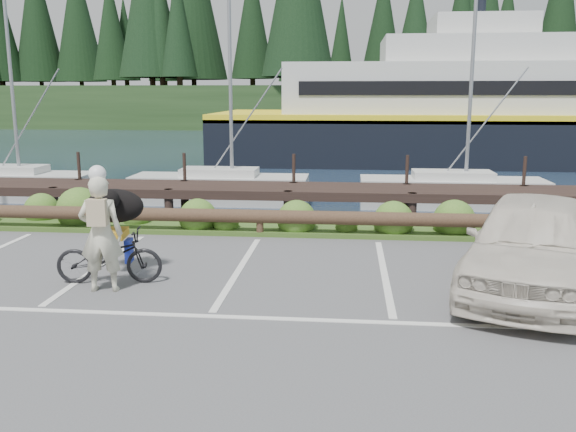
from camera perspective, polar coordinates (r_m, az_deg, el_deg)
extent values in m
plane|color=#4D4D4F|center=(9.26, -6.75, -8.44)|extent=(72.00, 72.00, 0.00)
plane|color=#18273B|center=(56.69, 3.70, 7.04)|extent=(160.00, 160.00, 0.00)
cube|color=#3D5B21|center=(14.27, -2.24, -1.06)|extent=(34.00, 1.60, 0.10)
imported|color=black|center=(10.61, -16.39, -3.64)|extent=(1.82, 0.84, 0.92)
imported|color=beige|center=(10.12, -17.09, -1.61)|extent=(0.74, 0.54, 1.88)
ellipsoid|color=black|center=(10.98, -15.90, 0.93)|extent=(0.64, 1.08, 0.59)
imported|color=beige|center=(10.42, 21.86, -2.43)|extent=(3.38, 4.97, 1.57)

